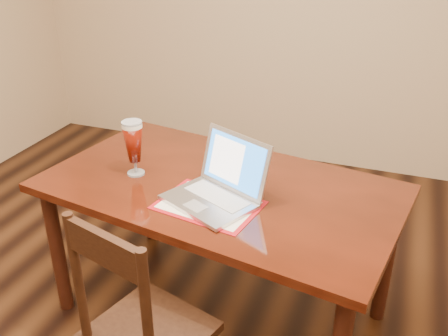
% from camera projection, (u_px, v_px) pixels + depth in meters
% --- Properties ---
extents(dining_table, '(1.70, 1.13, 1.00)m').
position_uv_depth(dining_table, '(217.00, 200.00, 2.27)').
color(dining_table, '#461509').
rests_on(dining_table, ground).
extents(dining_chair, '(0.50, 0.49, 0.96)m').
position_uv_depth(dining_chair, '(143.00, 332.00, 1.83)').
color(dining_chair, black).
rests_on(dining_chair, ground).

